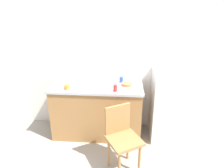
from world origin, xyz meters
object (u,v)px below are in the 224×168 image
at_px(chair, 122,136).
at_px(dish_tray, 74,82).
at_px(refrigerator, 168,105).
at_px(cup_orange, 67,87).
at_px(cup_red, 115,88).
at_px(terracotta_bowl, 127,84).
at_px(cup_blue, 121,79).

distance_m(chair, dish_tray, 1.23).
bearing_deg(refrigerator, chair, -132.66).
xyz_separation_m(cup_orange, cup_red, (0.74, -0.02, 0.02)).
height_order(chair, cup_orange, cup_orange).
bearing_deg(dish_tray, terracotta_bowl, -0.60).
relative_size(cup_orange, cup_red, 0.78).
xyz_separation_m(refrigerator, cup_orange, (-1.59, -0.21, 0.35)).
bearing_deg(terracotta_bowl, chair, -93.19).
bearing_deg(chair, dish_tray, 104.62).
height_order(refrigerator, cup_orange, refrigerator).
xyz_separation_m(terracotta_bowl, cup_orange, (-0.91, -0.23, 0.01)).
xyz_separation_m(chair, cup_orange, (-0.87, 0.57, 0.43)).
distance_m(refrigerator, cup_blue, 0.86).
xyz_separation_m(dish_tray, cup_blue, (0.77, 0.13, 0.02)).
height_order(dish_tray, terracotta_bowl, dish_tray).
xyz_separation_m(cup_blue, cup_red, (-0.08, -0.39, 0.00)).
xyz_separation_m(terracotta_bowl, cup_red, (-0.17, -0.25, 0.03)).
relative_size(refrigerator, chair, 1.30).
bearing_deg(cup_blue, terracotta_bowl, -56.69).
xyz_separation_m(dish_tray, terracotta_bowl, (0.86, -0.01, -0.00)).
height_order(refrigerator, chair, refrigerator).
bearing_deg(terracotta_bowl, cup_blue, 123.31).
bearing_deg(dish_tray, cup_blue, 9.76).
bearing_deg(dish_tray, cup_orange, -101.22).
bearing_deg(terracotta_bowl, cup_orange, -165.94).
xyz_separation_m(chair, terracotta_bowl, (0.04, 0.80, 0.42)).
bearing_deg(cup_blue, refrigerator, -11.85).
relative_size(dish_tray, cup_red, 2.67).
distance_m(refrigerator, cup_red, 0.95).
height_order(refrigerator, cup_red, refrigerator).
relative_size(refrigerator, cup_orange, 14.17).
bearing_deg(cup_orange, chair, -33.35).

